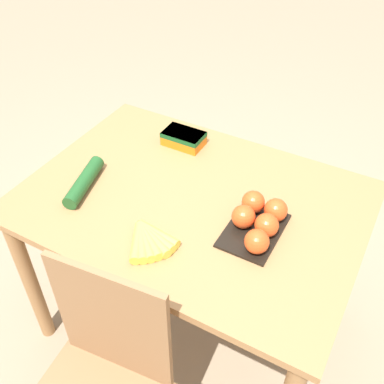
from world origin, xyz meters
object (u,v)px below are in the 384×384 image
banana_bunch (149,239)px  carrot_bag (184,137)px  cucumber_near (84,182)px  tomato_pack (258,220)px

banana_bunch → carrot_bag: bearing=-71.6°
cucumber_near → tomato_pack: bearing=-170.6°
tomato_pack → carrot_bag: size_ratio=1.53×
tomato_pack → cucumber_near: 0.66m
cucumber_near → banana_bunch: bearing=161.7°
banana_bunch → carrot_bag: 0.58m
tomato_pack → cucumber_near: tomato_pack is taller
carrot_bag → cucumber_near: size_ratio=0.65×
tomato_pack → banana_bunch: bearing=38.7°
banana_bunch → tomato_pack: tomato_pack is taller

